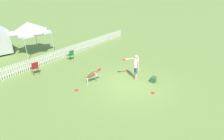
# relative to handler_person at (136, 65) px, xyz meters

# --- Properties ---
(ground_plane) EXTENTS (240.00, 240.00, 0.00)m
(ground_plane) POSITION_rel_handler_person_xyz_m (-0.80, 0.00, -1.00)
(ground_plane) COLOR olive
(handler_person) EXTENTS (0.63, 1.04, 1.61)m
(handler_person) POSITION_rel_handler_person_xyz_m (0.00, 0.00, 0.00)
(handler_person) COLOR tan
(handler_person) RESTS_ON ground_plane
(leaping_dog) EXTENTS (0.91, 0.88, 0.98)m
(leaping_dog) POSITION_rel_handler_person_xyz_m (-1.91, 1.81, -0.40)
(leaping_dog) COLOR brown
(leaping_dog) RESTS_ON ground_plane
(frisbee_near_handler) EXTENTS (0.21, 0.21, 0.02)m
(frisbee_near_handler) POSITION_rel_handler_person_xyz_m (-0.77, 2.66, -0.99)
(frisbee_near_handler) COLOR red
(frisbee_near_handler) RESTS_ON ground_plane
(frisbee_near_dog) EXTENTS (0.21, 0.21, 0.02)m
(frisbee_near_dog) POSITION_rel_handler_person_xyz_m (-0.88, -1.59, -0.99)
(frisbee_near_dog) COLOR red
(frisbee_near_dog) RESTS_ON ground_plane
(frisbee_midfield) EXTENTS (0.21, 0.21, 0.02)m
(frisbee_midfield) POSITION_rel_handler_person_xyz_m (-3.09, 2.04, -0.99)
(frisbee_midfield) COLOR red
(frisbee_midfield) RESTS_ON ground_plane
(frisbee_far_scatter) EXTENTS (0.21, 0.21, 0.02)m
(frisbee_far_scatter) POSITION_rel_handler_person_xyz_m (0.88, 1.09, -0.99)
(frisbee_far_scatter) COLOR red
(frisbee_far_scatter) RESTS_ON ground_plane
(backpack_on_grass) EXTENTS (0.34, 0.27, 0.34)m
(backpack_on_grass) POSITION_rel_handler_person_xyz_m (0.31, -1.10, -0.83)
(backpack_on_grass) COLOR #2D5633
(backpack_on_grass) RESTS_ON ground_plane
(picket_fence) EXTENTS (19.30, 0.04, 0.81)m
(picket_fence) POSITION_rel_handler_person_xyz_m (-0.80, 6.68, -0.59)
(picket_fence) COLOR beige
(picket_fence) RESTS_ON ground_plane
(folding_chair_blue_left) EXTENTS (0.51, 0.53, 0.90)m
(folding_chair_blue_left) POSITION_rel_handler_person_xyz_m (-3.20, 5.71, -0.46)
(folding_chair_blue_left) COLOR #333338
(folding_chair_blue_left) RESTS_ON ground_plane
(folding_chair_center) EXTENTS (0.46, 0.48, 0.82)m
(folding_chair_center) POSITION_rel_handler_person_xyz_m (-0.02, 5.75, -0.51)
(folding_chair_center) COLOR #333338
(folding_chair_center) RESTS_ON ground_plane
(canopy_tent_main) EXTENTS (2.55, 2.55, 2.71)m
(canopy_tent_main) POSITION_rel_handler_person_xyz_m (-0.81, 9.73, 1.22)
(canopy_tent_main) COLOR #B2B2B2
(canopy_tent_main) RESTS_ON ground_plane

